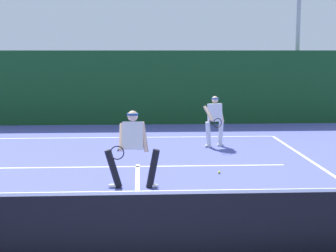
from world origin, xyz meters
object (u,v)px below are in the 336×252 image
(player_far, at_px, (215,119))
(tennis_ball, at_px, (219,172))
(light_pole, at_px, (299,1))
(player_near, at_px, (133,146))

(player_far, distance_m, tennis_ball, 3.73)
(tennis_ball, bearing_deg, light_pole, 64.20)
(tennis_ball, bearing_deg, player_far, 83.82)
(player_far, relative_size, light_pole, 0.19)
(tennis_ball, bearing_deg, player_near, -149.49)
(player_far, bearing_deg, light_pole, -149.67)
(player_near, xyz_separation_m, light_pole, (6.77, 10.96, 4.01))
(tennis_ball, relative_size, light_pole, 0.01)
(light_pole, bearing_deg, tennis_ball, -115.80)
(player_near, distance_m, tennis_ball, 2.56)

